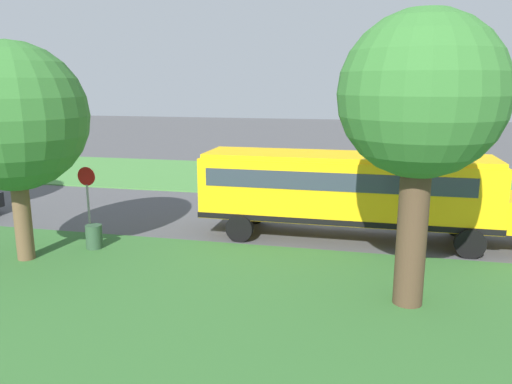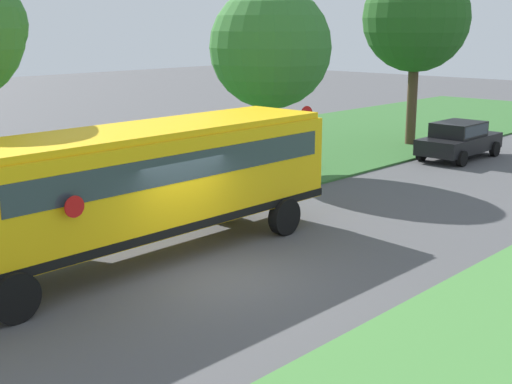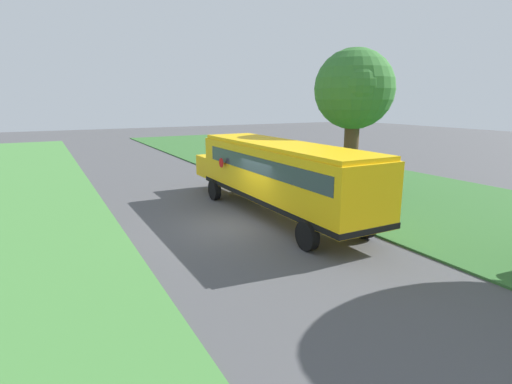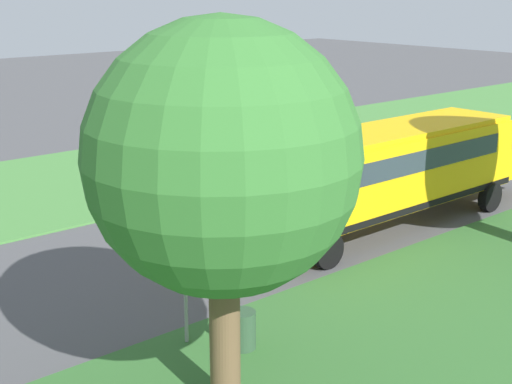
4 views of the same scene
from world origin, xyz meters
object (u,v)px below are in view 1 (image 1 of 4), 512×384
(school_bus, at_px, (353,188))
(trash_bin, at_px, (94,238))
(oak_tree_roadside_mid, at_px, (9,118))
(stop_sign, at_px, (88,194))
(oak_tree_beside_bus, at_px, (415,98))

(school_bus, bearing_deg, trash_bin, 111.12)
(oak_tree_roadside_mid, distance_m, stop_sign, 3.98)
(oak_tree_roadside_mid, height_order, trash_bin, oak_tree_roadside_mid)
(stop_sign, bearing_deg, school_bus, -75.88)
(school_bus, distance_m, stop_sign, 9.65)
(oak_tree_beside_bus, height_order, trash_bin, oak_tree_beside_bus)
(oak_tree_beside_bus, relative_size, stop_sign, 2.71)
(school_bus, bearing_deg, oak_tree_roadside_mid, 115.71)
(school_bus, height_order, oak_tree_roadside_mid, oak_tree_roadside_mid)
(school_bus, distance_m, oak_tree_roadside_mid, 11.67)
(school_bus, height_order, oak_tree_beside_bus, oak_tree_beside_bus)
(oak_tree_beside_bus, height_order, stop_sign, oak_tree_beside_bus)
(school_bus, distance_m, trash_bin, 9.35)
(oak_tree_beside_bus, height_order, oak_tree_roadside_mid, oak_tree_beside_bus)
(oak_tree_beside_bus, xyz_separation_m, trash_bin, (2.10, 10.16, -4.88))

